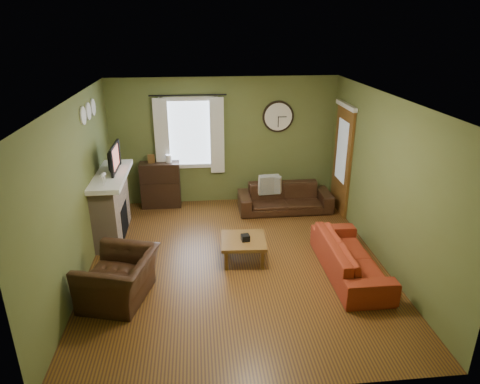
{
  "coord_description": "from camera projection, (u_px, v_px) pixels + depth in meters",
  "views": [
    {
      "loc": [
        -0.55,
        -5.93,
        3.59
      ],
      "look_at": [
        0.1,
        0.4,
        1.05
      ],
      "focal_mm": 32.0,
      "sensor_mm": 36.0,
      "label": 1
    }
  ],
  "objects": [
    {
      "name": "armchair",
      "position": [
        119.0,
        278.0,
        5.84
      ],
      "size": [
        1.13,
        1.22,
        0.66
      ],
      "primitive_type": "imported",
      "rotation": [
        0.0,
        0.0,
        -1.84
      ],
      "color": "black",
      "rests_on": "floor"
    },
    {
      "name": "medallion_mid",
      "position": [
        88.0,
        111.0,
        6.87
      ],
      "size": [
        0.28,
        0.28,
        0.03
      ],
      "primitive_type": "cylinder",
      "color": "white",
      "rests_on": "wall_left"
    },
    {
      "name": "wall_clock",
      "position": [
        278.0,
        117.0,
        8.65
      ],
      "size": [
        0.64,
        0.06,
        0.64
      ],
      "primitive_type": null,
      "color": "white",
      "rests_on": "wall_back"
    },
    {
      "name": "wall_left",
      "position": [
        77.0,
        192.0,
        6.16
      ],
      "size": [
        0.0,
        5.2,
        2.6
      ],
      "primitive_type": "cube",
      "color": "#586430",
      "rests_on": "ground"
    },
    {
      "name": "mantel",
      "position": [
        109.0,
        176.0,
        7.3
      ],
      "size": [
        0.58,
        1.6,
        0.08
      ],
      "primitive_type": "cube",
      "color": "white",
      "rests_on": "fireplace"
    },
    {
      "name": "ceiling",
      "position": [
        236.0,
        99.0,
        5.9
      ],
      "size": [
        4.6,
        5.2,
        0.0
      ],
      "primitive_type": "cube",
      "color": "white",
      "rests_on": "ground"
    },
    {
      "name": "firebox",
      "position": [
        124.0,
        220.0,
        7.63
      ],
      "size": [
        0.04,
        0.6,
        0.55
      ],
      "primitive_type": "cube",
      "color": "black",
      "rests_on": "fireplace"
    },
    {
      "name": "fireplace",
      "position": [
        111.0,
        207.0,
        7.52
      ],
      "size": [
        0.4,
        1.4,
        1.1
      ],
      "primitive_type": "cube",
      "color": "tan",
      "rests_on": "floor"
    },
    {
      "name": "wall_front",
      "position": [
        262.0,
        286.0,
        3.98
      ],
      "size": [
        4.6,
        0.0,
        2.6
      ],
      "primitive_type": "cube",
      "color": "#586430",
      "rests_on": "ground"
    },
    {
      "name": "pillow_left",
      "position": [
        269.0,
        185.0,
        8.57
      ],
      "size": [
        0.42,
        0.16,
        0.41
      ],
      "primitive_type": "cube",
      "rotation": [
        0.0,
        0.0,
        0.09
      ],
      "color": "gray",
      "rests_on": "sofa_brown"
    },
    {
      "name": "tv_screen",
      "position": [
        115.0,
        158.0,
        7.35
      ],
      "size": [
        0.02,
        0.62,
        0.36
      ],
      "primitive_type": "cube",
      "color": "#994C3F",
      "rests_on": "mantel"
    },
    {
      "name": "bookshelf",
      "position": [
        161.0,
        185.0,
        8.78
      ],
      "size": [
        0.8,
        0.34,
        0.94
      ],
      "primitive_type": null,
      "color": "black",
      "rests_on": "floor"
    },
    {
      "name": "medallion_right",
      "position": [
        93.0,
        107.0,
        7.19
      ],
      "size": [
        0.28,
        0.28,
        0.03
      ],
      "primitive_type": "cylinder",
      "color": "white",
      "rests_on": "wall_left"
    },
    {
      "name": "coffee_table",
      "position": [
        243.0,
        250.0,
        6.86
      ],
      "size": [
        0.74,
        0.74,
        0.37
      ],
      "primitive_type": null,
      "rotation": [
        0.0,
        0.0,
        -0.06
      ],
      "color": "brown",
      "rests_on": "floor"
    },
    {
      "name": "curtain_rod",
      "position": [
        188.0,
        95.0,
        8.24
      ],
      "size": [
        0.03,
        0.03,
        1.5
      ],
      "primitive_type": "cylinder",
      "color": "black",
      "rests_on": "wall_back"
    },
    {
      "name": "tissue_box",
      "position": [
        245.0,
        239.0,
        6.74
      ],
      "size": [
        0.14,
        0.14,
        0.1
      ],
      "primitive_type": "cube",
      "rotation": [
        0.0,
        0.0,
        0.14
      ],
      "color": "black",
      "rests_on": "coffee_table"
    },
    {
      "name": "wall_back",
      "position": [
        224.0,
        141.0,
        8.78
      ],
      "size": [
        4.6,
        0.0,
        2.6
      ],
      "primitive_type": "cube",
      "color": "#586430",
      "rests_on": "ground"
    },
    {
      "name": "curtain_right",
      "position": [
        217.0,
        136.0,
        8.6
      ],
      "size": [
        0.28,
        0.04,
        1.55
      ],
      "primitive_type": "cube",
      "color": "silver",
      "rests_on": "wall_back"
    },
    {
      "name": "pillow_right",
      "position": [
        272.0,
        184.0,
        8.59
      ],
      "size": [
        0.37,
        0.25,
        0.36
      ],
      "primitive_type": "cube",
      "rotation": [
        0.0,
        0.0,
        -0.42
      ],
      "color": "gray",
      "rests_on": "sofa_brown"
    },
    {
      "name": "sofa_brown",
      "position": [
        285.0,
        198.0,
        8.65
      ],
      "size": [
        1.86,
        0.73,
        0.54
      ],
      "primitive_type": "imported",
      "color": "black",
      "rests_on": "floor"
    },
    {
      "name": "book",
      "position": [
        163.0,
        159.0,
        8.8
      ],
      "size": [
        0.25,
        0.26,
        0.02
      ],
      "primitive_type": "imported",
      "rotation": [
        0.0,
        0.0,
        0.74
      ],
      "color": "brown",
      "rests_on": "bookshelf"
    },
    {
      "name": "window_pane",
      "position": [
        190.0,
        133.0,
        8.62
      ],
      "size": [
        1.0,
        0.02,
        1.3
      ],
      "primitive_type": null,
      "color": "silver",
      "rests_on": "wall_back"
    },
    {
      "name": "medallion_left",
      "position": [
        83.0,
        116.0,
        6.55
      ],
      "size": [
        0.28,
        0.28,
        0.03
      ],
      "primitive_type": "cylinder",
      "color": "white",
      "rests_on": "wall_left"
    },
    {
      "name": "wall_right",
      "position": [
        384.0,
        181.0,
        6.6
      ],
      "size": [
        0.0,
        5.2,
        2.6
      ],
      "primitive_type": "cube",
      "color": "#586430",
      "rests_on": "ground"
    },
    {
      "name": "door",
      "position": [
        342.0,
        161.0,
        8.4
      ],
      "size": [
        0.05,
        0.9,
        2.1
      ],
      "primitive_type": "cube",
      "color": "brown",
      "rests_on": "floor"
    },
    {
      "name": "wine_glass_a",
      "position": [
        103.0,
        180.0,
        6.7
      ],
      "size": [
        0.07,
        0.07,
        0.2
      ],
      "primitive_type": null,
      "color": "white",
      "rests_on": "mantel"
    },
    {
      "name": "sofa_red",
      "position": [
        350.0,
        257.0,
        6.47
      ],
      "size": [
        0.74,
        1.88,
        0.55
      ],
      "primitive_type": "imported",
      "rotation": [
        0.0,
        0.0,
        1.57
      ],
      "color": "maroon",
      "rests_on": "floor"
    },
    {
      "name": "curtain_left",
      "position": [
        162.0,
        137.0,
        8.49
      ],
      "size": [
        0.28,
        0.04,
        1.55
      ],
      "primitive_type": "cube",
      "color": "silver",
      "rests_on": "wall_back"
    },
    {
      "name": "tv",
      "position": [
        111.0,
        161.0,
        7.36
      ],
      "size": [
        0.08,
        0.6,
        0.35
      ],
      "primitive_type": "imported",
      "rotation": [
        0.0,
        0.0,
        1.57
      ],
      "color": "black",
      "rests_on": "mantel"
    },
    {
      "name": "wine_glass_b",
      "position": [
        105.0,
        178.0,
        6.83
      ],
      "size": [
        0.06,
        0.06,
        0.18
      ],
      "primitive_type": null,
      "color": "white",
      "rests_on": "mantel"
    },
    {
      "name": "floor",
      "position": [
        236.0,
        262.0,
        6.86
      ],
      "size": [
        4.6,
        5.2,
        0.0
      ],
      "primitive_type": "cube",
      "color": "#583616",
      "rests_on": "ground"
    }
  ]
}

